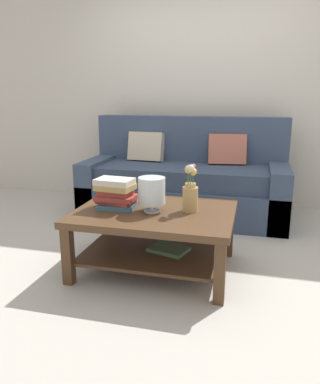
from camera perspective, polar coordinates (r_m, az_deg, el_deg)
name	(u,v)px	position (r m, az deg, el deg)	size (l,w,h in m)	color
ground_plane	(174,250)	(3.25, 2.21, -8.76)	(10.00, 10.00, 0.00)	#B7B2A8
back_wall	(205,90)	(4.62, 6.88, 15.18)	(6.40, 0.12, 2.70)	beige
couch	(185,182)	(4.11, 3.83, 1.52)	(2.15, 0.90, 1.06)	#384760
coffee_table	(155,226)	(2.80, -0.73, -5.23)	(1.15, 0.87, 0.47)	#4C331E
book_stack_main	(116,194)	(2.80, -6.75, -0.23)	(0.30, 0.23, 0.23)	#3D6075
glass_hurricane_vase	(152,191)	(2.68, -1.26, 0.09)	(0.20, 0.20, 0.25)	silver
flower_pitcher	(190,193)	(2.70, 4.63, -0.14)	(0.11, 0.11, 0.35)	tan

